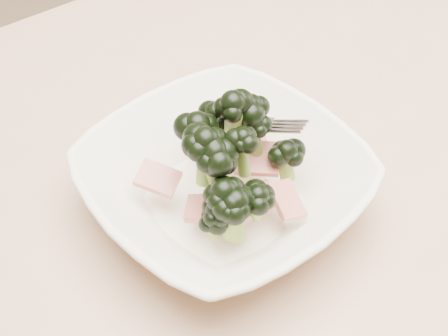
{
  "coord_description": "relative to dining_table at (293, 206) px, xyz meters",
  "views": [
    {
      "loc": [
        -0.35,
        -0.32,
        1.21
      ],
      "look_at": [
        -0.11,
        -0.01,
        0.8
      ],
      "focal_mm": 50.0,
      "sensor_mm": 36.0,
      "label": 1
    }
  ],
  "objects": [
    {
      "name": "dining_table",
      "position": [
        0.0,
        0.0,
        0.0
      ],
      "size": [
        1.2,
        0.8,
        0.75
      ],
      "color": "tan",
      "rests_on": "ground"
    },
    {
      "name": "broccoli_dish",
      "position": [
        -0.11,
        -0.02,
        0.14
      ],
      "size": [
        0.26,
        0.26,
        0.12
      ],
      "color": "#F1E7CC",
      "rests_on": "dining_table"
    }
  ]
}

